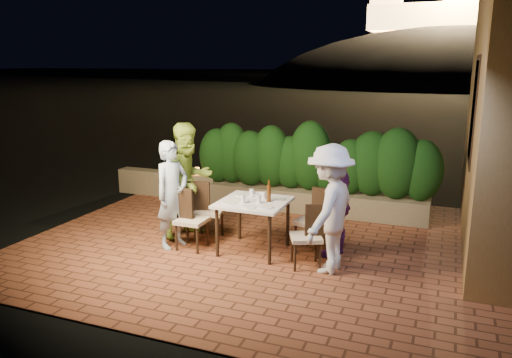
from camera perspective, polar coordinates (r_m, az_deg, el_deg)
The scene contains 30 objects.
ground at distance 7.27m, azimuth -0.31°, elevation -8.54°, with size 400.00×400.00×0.00m, color black.
terrace_floor at distance 7.73m, azimuth 1.07°, elevation -7.65°, with size 7.00×6.00×0.15m, color brown.
window_pane at distance 7.81m, azimuth 23.84°, elevation 7.13°, with size 0.08×1.00×1.40m, color black.
window_frame at distance 7.81m, azimuth 23.77°, elevation 7.14°, with size 0.06×1.15×1.55m, color black.
planter at distance 9.22m, azimuth 6.15°, elevation -2.47°, with size 4.20×0.55×0.40m, color #7D714F.
hedge at distance 9.05m, azimuth 6.26°, elevation 2.11°, with size 4.00×0.70×1.10m, color #11360E, non-canonical shape.
parapet at distance 10.37m, azimuth -10.03°, elevation -0.55°, with size 2.20×0.30×0.50m, color #7D714F.
hill at distance 66.62m, azimuth 21.01°, elevation 6.52°, with size 52.00×40.00×22.00m, color black.
dining_table at distance 7.21m, azimuth -0.29°, elevation -5.40°, with size 0.95×0.95×0.75m, color white, non-canonical shape.
plate_nw at distance 7.00m, azimuth -3.06°, elevation -2.72°, with size 0.20×0.20×0.01m, color white.
plate_sw at distance 7.40m, azimuth -1.42°, elevation -1.83°, with size 0.22×0.22×0.01m, color white.
plate_ne at distance 6.80m, azimuth 1.05°, elevation -3.19°, with size 0.23×0.23×0.01m, color white.
plate_se at distance 7.18m, azimuth 2.49°, elevation -2.31°, with size 0.22×0.22×0.01m, color white.
plate_centre at distance 7.10m, azimuth -0.23°, elevation -2.49°, with size 0.20×0.20×0.01m, color white.
plate_front at distance 6.79m, azimuth -0.77°, elevation -3.21°, with size 0.21×0.21×0.01m, color white.
glass_nw at distance 6.98m, azimuth -1.49°, elevation -2.30°, with size 0.07×0.07×0.12m, color silver.
glass_sw at distance 7.32m, azimuth -0.48°, elevation -1.59°, with size 0.07×0.07×0.11m, color silver.
glass_ne at distance 6.98m, azimuth 0.34°, elevation -2.36°, with size 0.06×0.06×0.11m, color silver.
glass_se at distance 7.19m, azimuth 0.91°, elevation -1.90°, with size 0.06×0.06×0.11m, color silver.
beer_bottle at distance 7.04m, azimuth 1.48°, elevation -1.37°, with size 0.06×0.06×0.31m, color #4E290D, non-canonical shape.
bowl at distance 7.35m, azimuth 0.35°, elevation -1.80°, with size 0.19×0.19×0.05m, color white.
chair_left_front at distance 7.34m, azimuth -7.34°, elevation -4.57°, with size 0.42×0.42×0.90m, color black, non-canonical shape.
chair_left_back at distance 7.72m, azimuth -5.42°, elevation -3.60°, with size 0.42×0.42×0.90m, color black, non-canonical shape.
chair_right_front at distance 6.68m, azimuth 5.74°, elevation -6.48°, with size 0.40×0.40×0.86m, color black, non-canonical shape.
chair_right_back at distance 7.18m, azimuth 6.57°, elevation -4.66°, with size 0.45×0.45×0.97m, color black, non-canonical shape.
diner_blue at distance 7.38m, azimuth -9.55°, elevation -1.76°, with size 0.58×0.38×1.59m, color #9EB7CB.
diner_green at distance 7.78m, azimuth -7.70°, elevation -0.15°, with size 0.87×0.68×1.79m, color #97BC3B.
diner_white at distance 6.47m, azimuth 8.41°, elevation -3.41°, with size 1.09×0.62×1.68m, color silver.
diner_purple at distance 7.03m, azimuth 9.29°, elevation -2.73°, with size 0.90×0.37×1.53m, color #612369.
parapet_lamp at distance 9.97m, azimuth -6.78°, elevation 0.90°, with size 0.10×0.10×0.14m, color orange.
Camera 1 is at (2.50, -6.28, 2.67)m, focal length 35.00 mm.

